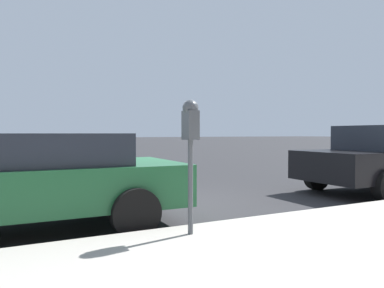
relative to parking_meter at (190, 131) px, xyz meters
name	(u,v)px	position (x,y,z in m)	size (l,w,h in m)	color
ground_plane	(149,205)	(2.61, -0.47, -1.36)	(220.00, 220.00, 0.00)	#2B2B2D
parking_meter	(190,131)	(0.00, 0.00, 0.00)	(0.21, 0.19, 1.58)	#4C5156
car_green	(14,179)	(1.62, 1.82, -0.63)	(2.19, 4.65, 1.33)	#1E5B33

